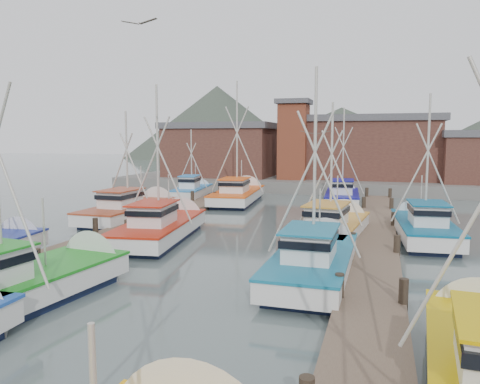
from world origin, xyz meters
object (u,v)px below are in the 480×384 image
(lookout_tower, at_px, (294,139))
(boat_8, at_px, (164,226))
(boat_12, at_px, (239,194))
(boat_4, at_px, (22,285))

(lookout_tower, height_order, boat_8, lookout_tower)
(boat_8, relative_size, boat_12, 0.86)
(lookout_tower, distance_m, boat_8, 27.27)
(lookout_tower, relative_size, boat_8, 0.87)
(boat_4, relative_size, boat_12, 0.88)
(lookout_tower, xyz_separation_m, boat_4, (-2.28, -37.75, -4.87))
(boat_8, bearing_deg, boat_12, 83.93)
(boat_4, bearing_deg, boat_8, 97.31)
(boat_4, xyz_separation_m, boat_8, (-0.17, 11.03, -0.00))
(boat_4, relative_size, boat_8, 1.02)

